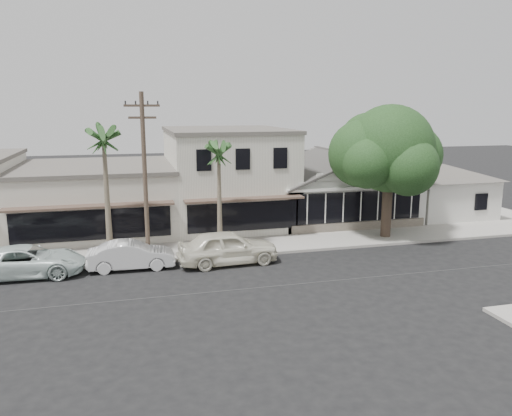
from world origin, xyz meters
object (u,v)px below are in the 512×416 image
object	(u,v)px
shade_tree	(387,151)
car_0	(228,247)
utility_pole	(145,174)
car_1	(131,255)
car_2	(27,261)

from	to	relation	value
shade_tree	car_0	bearing A→B (deg)	-165.25
utility_pole	shade_tree	bearing A→B (deg)	6.00
utility_pole	car_1	size ratio (longest dim) A/B	2.04
car_1	car_0	bearing A→B (deg)	-93.05
car_0	car_2	world-z (taller)	car_0
car_1	car_2	xyz separation A→B (m)	(-5.00, 0.14, 0.04)
car_2	shade_tree	distance (m)	21.34
utility_pole	car_1	bearing A→B (deg)	-136.15
car_1	car_2	world-z (taller)	car_2
utility_pole	car_0	bearing A→B (deg)	-17.06
car_1	shade_tree	distance (m)	16.57
car_0	car_1	distance (m)	5.02
car_0	car_2	bearing A→B (deg)	83.82
shade_tree	utility_pole	bearing A→B (deg)	-174.00
car_0	utility_pole	bearing A→B (deg)	69.84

